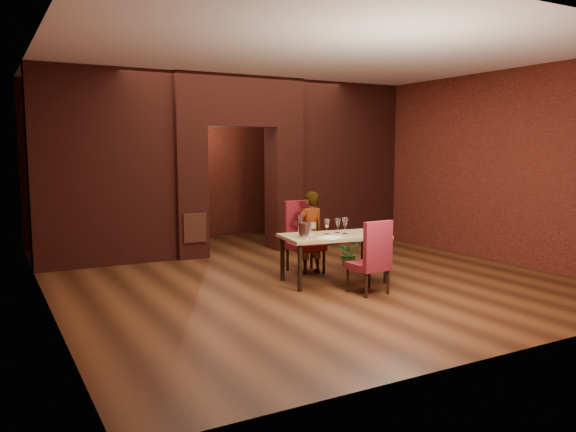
% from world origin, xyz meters
% --- Properties ---
extents(floor, '(8.00, 8.00, 0.00)m').
position_xyz_m(floor, '(0.00, 0.00, 0.00)').
color(floor, '#4B2712').
rests_on(floor, ground).
extents(ceiling, '(7.00, 8.00, 0.04)m').
position_xyz_m(ceiling, '(0.00, 0.00, 3.20)').
color(ceiling, silver).
rests_on(ceiling, ground).
extents(wall_back, '(7.00, 0.04, 3.20)m').
position_xyz_m(wall_back, '(0.00, 4.00, 1.60)').
color(wall_back, maroon).
rests_on(wall_back, ground).
extents(wall_front, '(7.00, 0.04, 3.20)m').
position_xyz_m(wall_front, '(0.00, -4.00, 1.60)').
color(wall_front, maroon).
rests_on(wall_front, ground).
extents(wall_left, '(0.04, 8.00, 3.20)m').
position_xyz_m(wall_left, '(-3.50, 0.00, 1.60)').
color(wall_left, maroon).
rests_on(wall_left, ground).
extents(wall_right, '(0.04, 8.00, 3.20)m').
position_xyz_m(wall_right, '(3.50, 0.00, 1.60)').
color(wall_right, maroon).
rests_on(wall_right, ground).
extents(pillar_left, '(0.55, 0.55, 2.30)m').
position_xyz_m(pillar_left, '(-0.95, 2.00, 1.15)').
color(pillar_left, maroon).
rests_on(pillar_left, ground).
extents(pillar_right, '(0.55, 0.55, 2.30)m').
position_xyz_m(pillar_right, '(0.95, 2.00, 1.15)').
color(pillar_right, maroon).
rests_on(pillar_right, ground).
extents(lintel, '(2.45, 0.55, 0.90)m').
position_xyz_m(lintel, '(0.00, 2.00, 2.75)').
color(lintel, maroon).
rests_on(lintel, ground).
extents(wing_wall_left, '(2.28, 0.35, 3.20)m').
position_xyz_m(wing_wall_left, '(-2.36, 2.00, 1.60)').
color(wing_wall_left, maroon).
rests_on(wing_wall_left, ground).
extents(wing_wall_right, '(2.28, 0.35, 3.20)m').
position_xyz_m(wing_wall_right, '(2.36, 2.00, 1.60)').
color(wing_wall_right, maroon).
rests_on(wing_wall_right, ground).
extents(vent_panel, '(0.40, 0.03, 0.50)m').
position_xyz_m(vent_panel, '(-0.95, 1.71, 0.55)').
color(vent_panel, '#AC4D32').
rests_on(vent_panel, ground).
extents(rear_door, '(0.90, 0.08, 2.10)m').
position_xyz_m(rear_door, '(-0.40, 3.94, 1.05)').
color(rear_door, black).
rests_on(rear_door, ground).
extents(rear_door_frame, '(1.02, 0.04, 2.22)m').
position_xyz_m(rear_door_frame, '(-0.40, 3.90, 1.05)').
color(rear_door_frame, black).
rests_on(rear_door_frame, ground).
extents(dining_table, '(1.56, 1.02, 0.69)m').
position_xyz_m(dining_table, '(0.23, -0.83, 0.34)').
color(dining_table, tan).
rests_on(dining_table, ground).
extents(chair_far, '(0.54, 0.54, 1.10)m').
position_xyz_m(chair_far, '(0.20, -0.09, 0.55)').
color(chair_far, maroon).
rests_on(chair_far, ground).
extents(chair_near, '(0.48, 0.48, 0.98)m').
position_xyz_m(chair_near, '(0.28, -1.57, 0.49)').
color(chair_near, maroon).
rests_on(chair_near, ground).
extents(person_seated, '(0.47, 0.31, 1.26)m').
position_xyz_m(person_seated, '(0.24, -0.16, 0.63)').
color(person_seated, silver).
rests_on(person_seated, ground).
extents(wine_glass_a, '(0.09, 0.09, 0.22)m').
position_xyz_m(wine_glass_a, '(0.17, -0.74, 0.79)').
color(wine_glass_a, white).
rests_on(wine_glass_a, dining_table).
extents(wine_glass_b, '(0.09, 0.09, 0.21)m').
position_xyz_m(wine_glass_b, '(0.38, -0.71, 0.79)').
color(wine_glass_b, white).
rests_on(wine_glass_b, dining_table).
extents(wine_glass_c, '(0.09, 0.09, 0.23)m').
position_xyz_m(wine_glass_c, '(0.42, -0.83, 0.80)').
color(wine_glass_c, white).
rests_on(wine_glass_c, dining_table).
extents(tasting_sheet, '(0.41, 0.39, 0.00)m').
position_xyz_m(tasting_sheet, '(0.04, -1.02, 0.69)').
color(tasting_sheet, white).
rests_on(tasting_sheet, dining_table).
extents(wine_bucket, '(0.17, 0.17, 0.21)m').
position_xyz_m(wine_bucket, '(-0.29, -0.89, 0.79)').
color(wine_bucket, silver).
rests_on(wine_bucket, dining_table).
extents(water_bottle, '(0.07, 0.07, 0.31)m').
position_xyz_m(water_bottle, '(-0.21, -0.64, 0.84)').
color(water_bottle, white).
rests_on(water_bottle, dining_table).
extents(potted_plant, '(0.47, 0.43, 0.43)m').
position_xyz_m(potted_plant, '(1.08, 0.01, 0.21)').
color(potted_plant, '#2E6220').
rests_on(potted_plant, ground).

